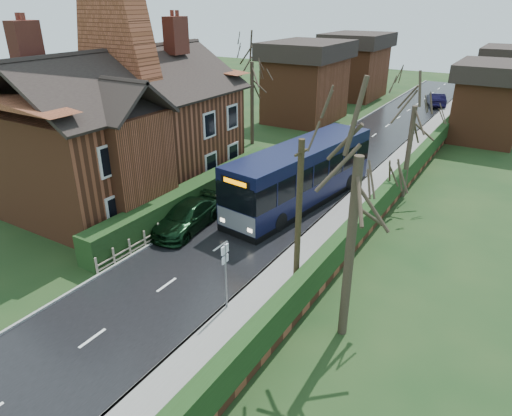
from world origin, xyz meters
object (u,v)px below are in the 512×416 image
Objects in this scene: car_green at (187,217)px; telegraph_pole at (298,226)px; car_silver at (268,169)px; bus_stop_sign at (225,268)px; brick_house at (126,125)px; bus at (301,175)px.

car_green is 8.83m from telegraph_pole.
bus_stop_sign is at bearing -81.00° from car_silver.
brick_house reaches higher than car_silver.
car_silver is at bearing 153.09° from bus.
telegraph_pole is at bearing 38.87° from bus_stop_sign.
bus is 10.16m from telegraph_pole.
bus reaches higher than car_green.
telegraph_pole is (8.06, -11.68, 2.83)m from car_silver.
brick_house is 4.93× the size of bus_stop_sign.
telegraph_pole is (2.06, 1.90, 1.50)m from bus_stop_sign.
car_silver is 14.47m from telegraph_pole.
brick_house is at bearing -146.18° from car_silver.
brick_house reaches higher than telegraph_pole.
car_silver is (-3.78, 2.62, -1.14)m from bus.
car_silver is at bearing 84.64° from car_green.
car_silver is at bearing 110.08° from bus_stop_sign.
bus is 4.05× the size of bus_stop_sign.
bus is 7.30m from car_green.
bus is at bearing 117.82° from telegraph_pole.
bus_stop_sign is at bearing -29.77° from brick_house.
telegraph_pole is (14.00, -4.93, -0.92)m from brick_house.
car_green is 0.72× the size of telegraph_pole.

